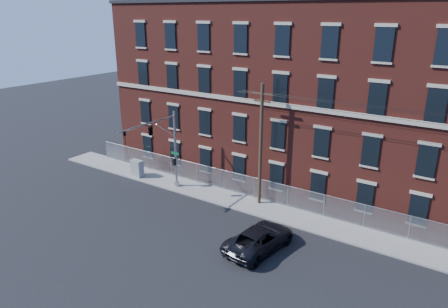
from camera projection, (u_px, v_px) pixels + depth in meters
ground at (200, 224)px, 31.04m from camera, size 140.00×140.00×0.00m
sidewalk at (380, 241)px, 28.65m from camera, size 65.00×3.00×0.12m
mill_building at (421, 105)px, 33.02m from camera, size 55.30×14.32×16.30m
chain_link_fence at (386, 221)px, 29.34m from camera, size 59.06×0.06×1.85m
traffic_signal_mast at (157, 137)px, 34.13m from camera, size 0.90×6.75×7.00m
utility_pole_near at (261, 143)px, 32.64m from camera, size 1.80×0.28×10.00m
pickup_truck at (259, 239)px, 27.59m from camera, size 3.36×5.95×1.57m
utility_cabinet at (137, 168)px, 39.65m from camera, size 1.35×0.77×1.62m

